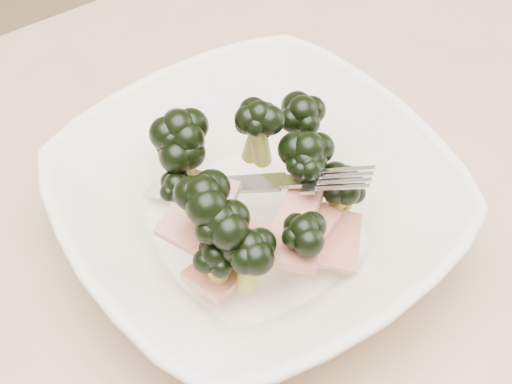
# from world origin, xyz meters

# --- Properties ---
(broccoli_dish) EXTENTS (0.28, 0.28, 0.12)m
(broccoli_dish) POSITION_xyz_m (0.07, 0.07, 0.79)
(broccoli_dish) COLOR beige
(broccoli_dish) RESTS_ON dining_table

